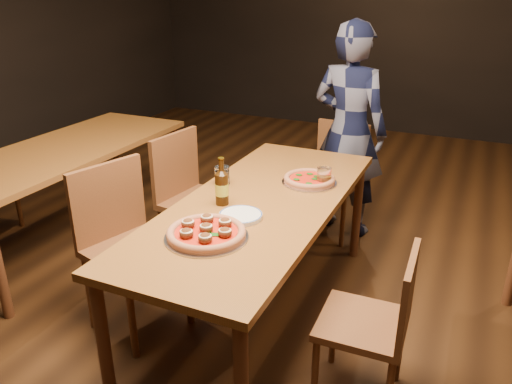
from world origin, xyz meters
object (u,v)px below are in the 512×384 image
at_px(chair_end, 331,179).
at_px(water_glass, 222,176).
at_px(table_left, 65,157).
at_px(chair_main_e, 362,322).
at_px(pizza_meatball, 206,232).
at_px(amber_glass, 324,176).
at_px(chair_main_sw, 201,201).
at_px(diner, 349,131).
at_px(table_main, 260,212).
at_px(chair_main_nw, 135,249).
at_px(plate_stack, 241,216).
at_px(beer_bottle, 222,188).
at_px(pizza_margherita, 309,179).

relative_size(chair_end, water_glass, 8.19).
relative_size(table_left, chair_main_e, 2.41).
relative_size(table_left, pizza_meatball, 5.07).
bearing_deg(amber_glass, chair_main_sw, 179.42).
bearing_deg(diner, table_main, 95.28).
bearing_deg(chair_main_nw, chair_main_sw, 17.26).
bearing_deg(chair_main_sw, chair_end, -30.08).
height_order(table_left, chair_end, chair_end).
xyz_separation_m(chair_main_nw, water_glass, (0.29, 0.49, 0.31)).
distance_m(amber_glass, diner, 0.98).
bearing_deg(plate_stack, pizza_meatball, -100.90).
bearing_deg(plate_stack, chair_main_nw, -167.93).
height_order(plate_stack, diner, diner).
xyz_separation_m(chair_end, pizza_meatball, (-0.11, -1.73, 0.33)).
height_order(chair_main_sw, beer_bottle, beer_bottle).
relative_size(pizza_margherita, beer_bottle, 1.28).
height_order(chair_main_e, chair_end, chair_end).
relative_size(chair_main_sw, plate_stack, 4.42).
distance_m(table_main, beer_bottle, 0.26).
height_order(table_main, amber_glass, amber_glass).
height_order(chair_end, plate_stack, chair_end).
height_order(table_left, chair_main_e, chair_main_e).
bearing_deg(chair_main_nw, table_main, -42.17).
height_order(chair_main_nw, diner, diner).
bearing_deg(chair_main_e, diner, -164.11).
distance_m(chair_end, water_glass, 1.22).
relative_size(chair_main_sw, amber_glass, 9.17).
bearing_deg(pizza_margherita, water_glass, -152.72).
bearing_deg(water_glass, pizza_margherita, 27.28).
bearing_deg(diner, plate_stack, 96.16).
bearing_deg(beer_bottle, table_main, 36.79).
bearing_deg(chair_main_sw, plate_stack, -128.04).
bearing_deg(plate_stack, pizza_margherita, 75.18).
bearing_deg(beer_bottle, chair_end, 80.63).
bearing_deg(water_glass, pizza_meatball, -68.33).
bearing_deg(table_main, pizza_meatball, -95.77).
distance_m(pizza_meatball, diner, 1.86).
bearing_deg(beer_bottle, water_glass, 117.79).
bearing_deg(table_main, water_glass, 156.58).
height_order(pizza_meatball, pizza_margherita, pizza_meatball).
xyz_separation_m(chair_end, water_glass, (-0.36, -1.11, 0.35)).
xyz_separation_m(chair_main_e, pizza_meatball, (-0.73, -0.12, 0.36)).
height_order(pizza_margherita, plate_stack, pizza_margherita).
distance_m(table_left, amber_glass, 1.95).
bearing_deg(water_glass, amber_glass, 23.59).
distance_m(table_main, water_glass, 0.35).
distance_m(table_main, table_left, 1.73).
bearing_deg(chair_end, table_left, -145.68).
xyz_separation_m(amber_glass, diner, (-0.11, 0.98, 0.01)).
bearing_deg(pizza_meatball, beer_bottle, 107.19).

